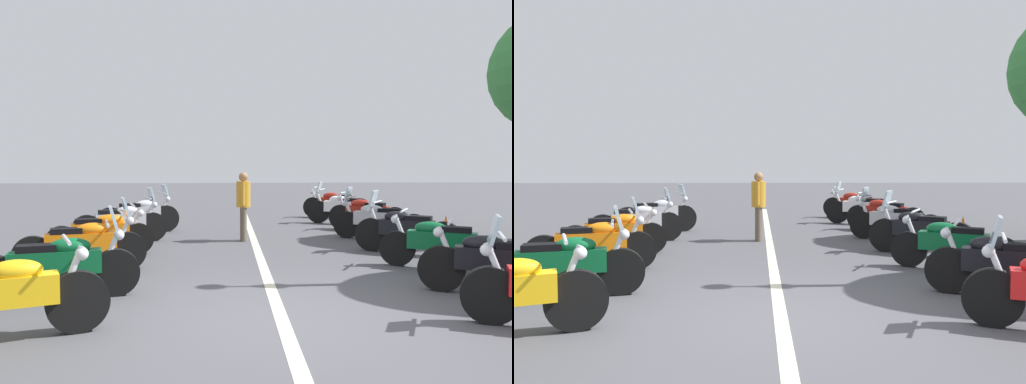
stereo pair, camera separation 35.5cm
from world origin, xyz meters
TOP-DOWN VIEW (x-y plane):
  - ground_plane at (0.00, 0.00)m, footprint 80.00×80.00m
  - lane_centre_stripe at (4.29, 0.00)m, footprint 19.46×0.16m
  - motorcycle_left_row_1 at (1.09, 2.80)m, footprint 0.81×2.10m
  - motorcycle_left_row_2 at (2.78, 2.94)m, footprint 0.86×2.03m
  - motorcycle_left_row_3 at (4.29, 3.00)m, footprint 0.82×1.96m
  - motorcycle_left_row_4 at (5.89, 2.94)m, footprint 0.96×1.98m
  - motorcycle_left_row_5 at (7.51, 2.81)m, footprint 1.00×1.97m
  - motorcycle_right_row_1 at (0.96, -2.95)m, footprint 1.08×1.86m
  - motorcycle_right_row_2 at (2.73, -2.94)m, footprint 1.12×1.87m
  - motorcycle_right_row_3 at (4.21, -2.86)m, footprint 1.17×1.82m
  - motorcycle_right_row_4 at (6.03, -2.86)m, footprint 1.19×1.95m
  - motorcycle_right_row_5 at (7.58, -3.00)m, footprint 1.33×1.79m
  - motorcycle_right_row_6 at (9.16, -2.76)m, footprint 1.04×2.07m
  - motorcycle_right_row_7 at (10.75, -2.87)m, footprint 1.11×2.04m
  - traffic_cone_0 at (5.58, -4.26)m, footprint 0.36×0.36m
  - bystander_1 at (6.07, 0.24)m, footprint 0.53×0.32m

SIDE VIEW (x-z plane):
  - ground_plane at x=0.00m, z-range 0.00..0.00m
  - lane_centre_stripe at x=4.29m, z-range 0.00..0.01m
  - traffic_cone_0 at x=5.58m, z-range -0.02..0.60m
  - motorcycle_left_row_3 at x=4.29m, z-range -0.05..0.94m
  - motorcycle_right_row_2 at x=2.73m, z-range -0.05..0.94m
  - motorcycle_right_row_1 at x=0.96m, z-range -0.04..0.95m
  - motorcycle_right_row_7 at x=10.75m, z-range -0.04..0.97m
  - motorcycle_right_row_5 at x=7.58m, z-range -0.04..0.97m
  - motorcycle_left_row_1 at x=1.09m, z-range -0.14..1.07m
  - motorcycle_left_row_2 at x=2.78m, z-range -0.14..1.07m
  - motorcycle_right_row_4 at x=6.03m, z-range -0.14..1.07m
  - motorcycle_left_row_4 at x=5.89m, z-range -0.14..1.08m
  - motorcycle_right_row_6 at x=9.16m, z-range -0.14..1.08m
  - motorcycle_right_row_3 at x=4.21m, z-range -0.14..1.09m
  - motorcycle_left_row_5 at x=7.51m, z-range -0.14..1.09m
  - bystander_1 at x=6.07m, z-range 0.13..1.69m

